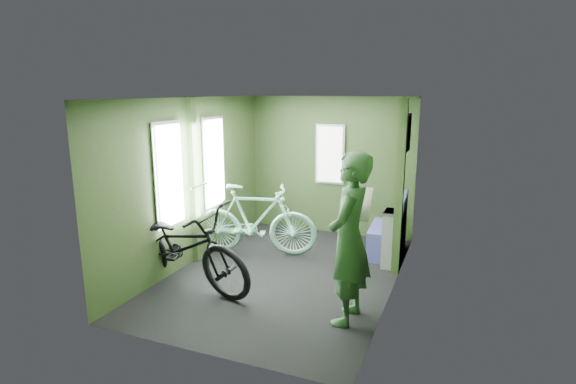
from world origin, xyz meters
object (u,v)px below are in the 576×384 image
(bicycle_black, at_px, (184,287))
(bench_seat, at_px, (389,237))
(bicycle_mint, at_px, (256,255))
(waste_box, at_px, (392,239))
(passenger, at_px, (349,239))

(bicycle_black, height_order, bench_seat, bench_seat)
(bicycle_black, bearing_deg, bicycle_mint, -1.28)
(bicycle_mint, xyz_separation_m, waste_box, (1.93, 0.31, 0.40))
(bicycle_black, xyz_separation_m, waste_box, (2.27, 1.65, 0.40))
(bicycle_black, distance_m, bicycle_mint, 1.37)
(passenger, bearing_deg, waste_box, 175.54)
(passenger, bearing_deg, bicycle_mint, -126.06)
(bicycle_mint, xyz_separation_m, passenger, (1.74, -1.37, 0.90))
(bicycle_black, xyz_separation_m, passenger, (2.08, -0.04, 0.90))
(bicycle_black, height_order, bicycle_mint, bicycle_black)
(bicycle_mint, relative_size, passenger, 1.01)
(bench_seat, bearing_deg, waste_box, -78.84)
(waste_box, relative_size, bench_seat, 0.86)
(passenger, relative_size, bench_seat, 1.96)
(bicycle_black, relative_size, waste_box, 2.64)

